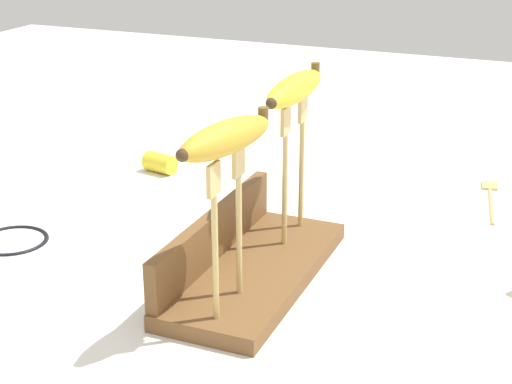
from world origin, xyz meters
name	(u,v)px	position (x,y,z in m)	size (l,w,h in m)	color
ground_plane	(256,280)	(0.00, 0.00, 0.00)	(3.00, 3.00, 0.00)	silver
wooden_board	(256,272)	(0.00, 0.00, 0.01)	(0.34, 0.14, 0.02)	brown
board_backstop	(214,235)	(0.00, 0.06, 0.05)	(0.33, 0.02, 0.06)	brown
fork_stand_left	(227,217)	(-0.11, -0.01, 0.13)	(0.09, 0.01, 0.18)	tan
fork_stand_right	(294,157)	(0.11, -0.01, 0.13)	(0.09, 0.01, 0.19)	tan
banana_raised_left	(226,138)	(-0.11, -0.01, 0.22)	(0.16, 0.07, 0.04)	gold
banana_raised_right	(295,88)	(0.11, -0.01, 0.23)	(0.17, 0.04, 0.04)	yellow
fork_fallen_near	(491,195)	(0.41, -0.24, 0.00)	(0.19, 0.04, 0.01)	tan
banana_chunk_far	(160,163)	(0.31, 0.31, 0.02)	(0.05, 0.06, 0.03)	yellow
wire_coil	(12,239)	(-0.03, 0.37, 0.00)	(0.10, 0.10, 0.01)	black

